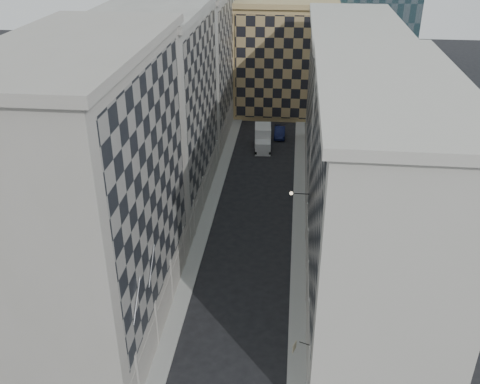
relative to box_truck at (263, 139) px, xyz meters
The scene contains 13 objects.
sidewalk_west 20.45m from the box_truck, 104.07° to the right, with size 1.50×100.00×0.15m, color gray.
sidewalk_east 20.60m from the box_truck, 74.37° to the right, with size 1.50×100.00×0.15m, color gray.
bldg_left_a 41.55m from the box_truck, 105.27° to the right, with size 10.80×22.80×23.70m.
bldg_left_b 22.21m from the box_truck, 122.24° to the right, with size 10.80×22.80×22.70m.
bldg_left_c 15.12m from the box_truck, 153.83° to the left, with size 10.80×22.80×21.70m.
bldg_right_a 37.62m from the box_truck, 72.21° to the right, with size 10.80×26.80×20.70m.
bldg_right_b 16.05m from the box_truck, 34.88° to the right, with size 10.80×28.80×19.70m.
tan_block 19.94m from the box_truck, 82.80° to the left, with size 16.80×14.80×18.80m.
flagpoles_left 44.65m from the box_truck, 97.30° to the right, with size 0.10×6.33×2.33m.
bracket_lamp 26.65m from the box_truck, 79.75° to the right, with size 1.98×0.36×0.36m.
box_truck is the anchor object (origin of this frame).
dark_car 5.26m from the box_truck, 63.53° to the left, with size 1.66×4.75×1.56m, color #10153B.
shop_sign 45.02m from the box_truck, 83.29° to the right, with size 1.22×0.66×0.75m.
Camera 1 is at (4.01, -23.56, 31.37)m, focal length 40.00 mm.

